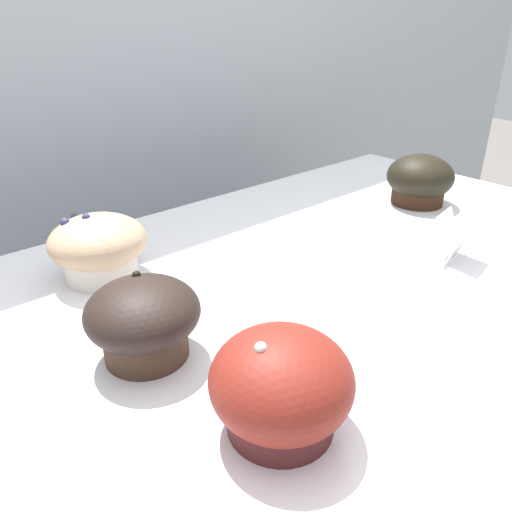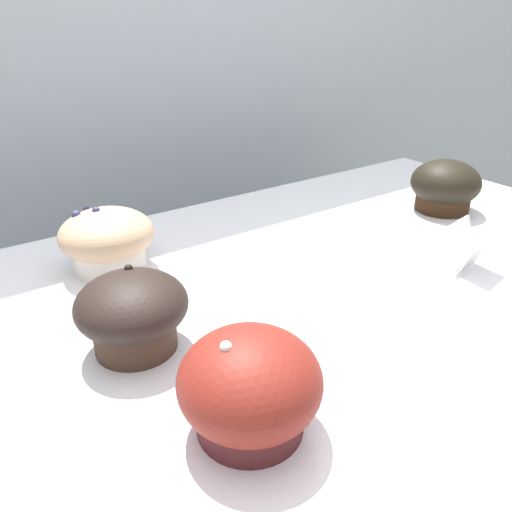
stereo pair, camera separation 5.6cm
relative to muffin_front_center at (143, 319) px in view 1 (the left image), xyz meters
The scene contains 6 objects.
wall_back 0.65m from the muffin_front_center, 66.75° to the left, with size 3.20×0.10×1.80m, color #A8B2B7.
muffin_front_center is the anchor object (origin of this frame).
muffin_back_left 0.56m from the muffin_front_center, ahead, with size 0.11×0.11×0.08m.
muffin_back_right 0.15m from the muffin_front_center, 77.76° to the right, with size 0.11×0.11×0.09m.
muffin_front_left 0.18m from the muffin_front_center, 77.72° to the left, with size 0.11×0.11×0.08m.
price_card 0.41m from the muffin_front_center, 11.64° to the right, with size 0.06×0.05×0.06m.
Camera 1 is at (-0.43, -0.35, 1.22)m, focal length 35.00 mm.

